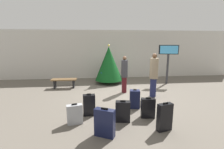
% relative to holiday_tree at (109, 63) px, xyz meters
% --- Properties ---
extents(ground_plane, '(16.00, 16.00, 0.00)m').
position_rel_holiday_tree_xyz_m(ground_plane, '(0.69, -2.34, -1.15)').
color(ground_plane, '#665E54').
extents(back_wall, '(16.00, 0.20, 3.12)m').
position_rel_holiday_tree_xyz_m(back_wall, '(0.69, 1.55, 0.41)').
color(back_wall, beige).
rests_on(back_wall, ground_plane).
extents(holiday_tree, '(1.58, 1.58, 2.23)m').
position_rel_holiday_tree_xyz_m(holiday_tree, '(0.00, 0.00, 0.00)').
color(holiday_tree, '#4C3319').
rests_on(holiday_tree, ground_plane).
extents(flight_info_kiosk, '(1.05, 0.37, 2.21)m').
position_rel_holiday_tree_xyz_m(flight_info_kiosk, '(3.31, -0.51, 0.43)').
color(flight_info_kiosk, '#333338').
rests_on(flight_info_kiosk, ground_plane).
extents(waiting_bench, '(1.27, 0.44, 0.48)m').
position_rel_holiday_tree_xyz_m(waiting_bench, '(-2.41, -0.80, -0.80)').
color(waiting_bench, brown).
rests_on(waiting_bench, ground_plane).
extents(traveller_0, '(0.33, 0.33, 1.72)m').
position_rel_holiday_tree_xyz_m(traveller_0, '(0.56, -1.92, -0.24)').
color(traveller_0, '#4C1419').
rests_on(traveller_0, ground_plane).
extents(traveller_1, '(0.36, 0.36, 1.89)m').
position_rel_holiday_tree_xyz_m(traveller_1, '(1.71, -2.64, -0.15)').
color(traveller_1, '#1E234C').
rests_on(traveller_1, ground_plane).
extents(suitcase_0, '(0.38, 0.31, 0.70)m').
position_rel_holiday_tree_xyz_m(suitcase_0, '(0.61, -3.79, -0.82)').
color(suitcase_0, '#141938').
rests_on(suitcase_0, ground_plane).
extents(suitcase_1, '(0.40, 0.23, 0.73)m').
position_rel_holiday_tree_xyz_m(suitcase_1, '(-1.01, -4.23, -0.81)').
color(suitcase_1, black).
rests_on(suitcase_1, ground_plane).
extents(suitcase_2, '(0.48, 0.28, 0.62)m').
position_rel_holiday_tree_xyz_m(suitcase_2, '(-1.41, -4.76, -0.86)').
color(suitcase_2, '#9EA0A5').
rests_on(suitcase_2, ground_plane).
extents(suitcase_3, '(0.54, 0.40, 0.77)m').
position_rel_holiday_tree_xyz_m(suitcase_3, '(-0.58, -5.51, -0.79)').
color(suitcase_3, '#141938').
rests_on(suitcase_3, ground_plane).
extents(suitcase_4, '(0.47, 0.29, 0.67)m').
position_rel_holiday_tree_xyz_m(suitcase_4, '(0.00, -4.77, -0.84)').
color(suitcase_4, black).
rests_on(suitcase_4, ground_plane).
extents(suitcase_5, '(0.44, 0.27, 0.80)m').
position_rel_holiday_tree_xyz_m(suitcase_5, '(1.03, -5.40, -0.77)').
color(suitcase_5, black).
rests_on(suitcase_5, ground_plane).
extents(suitcase_6, '(0.45, 0.25, 0.67)m').
position_rel_holiday_tree_xyz_m(suitcase_6, '(0.83, -4.60, -0.84)').
color(suitcase_6, black).
rests_on(suitcase_6, ground_plane).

